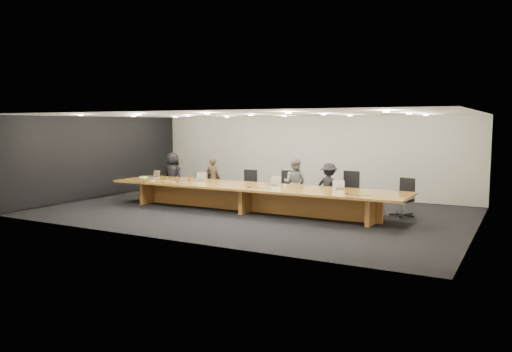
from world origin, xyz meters
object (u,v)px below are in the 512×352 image
(chair_far_left, at_px, (165,182))
(chair_mid_left, at_px, (248,186))
(water_bottle, at_px, (198,178))
(paper_cup_far, at_px, (335,189))
(conference_table, at_px, (251,193))
(person_c, at_px, (295,183))
(laptop_e, at_px, (339,185))
(chair_left, at_px, (209,185))
(person_b, at_px, (213,179))
(laptop_a, at_px, (154,174))
(amber_mug, at_px, (190,180))
(mic_center, at_px, (249,187))
(person_d, at_px, (329,187))
(laptop_b, at_px, (200,176))
(av_box, at_px, (152,180))
(chair_mid_right, at_px, (285,188))
(laptop_d, at_px, (273,181))
(mic_right, at_px, (347,194))
(chair_far_right, at_px, (403,197))
(chair_right, at_px, (347,191))
(mic_left, at_px, (178,182))
(person_a, at_px, (173,175))
(paper_cup_near, at_px, (285,186))

(chair_far_left, xyz_separation_m, chair_mid_left, (3.24, 0.18, 0.02))
(water_bottle, distance_m, paper_cup_far, 4.53)
(conference_table, bearing_deg, water_bottle, 172.66)
(person_c, xyz_separation_m, laptop_e, (1.70, -0.88, 0.14))
(chair_left, height_order, person_b, person_b)
(laptop_a, bearing_deg, chair_mid_left, 31.73)
(amber_mug, xyz_separation_m, mic_center, (2.31, -0.39, -0.04))
(mic_center, bearing_deg, chair_mid_left, 120.13)
(person_d, relative_size, water_bottle, 7.11)
(laptop_b, height_order, amber_mug, laptop_b)
(amber_mug, relative_size, av_box, 0.50)
(chair_left, distance_m, person_b, 0.28)
(water_bottle, bearing_deg, chair_mid_right, 20.69)
(av_box, bearing_deg, person_d, 38.80)
(person_c, bearing_deg, laptop_d, 71.86)
(person_c, bearing_deg, mic_right, 140.35)
(chair_left, xyz_separation_m, chair_far_right, (6.34, 0.07, 0.03))
(chair_right, distance_m, mic_left, 5.08)
(person_a, distance_m, mic_left, 2.13)
(laptop_e, bearing_deg, conference_table, 164.54)
(laptop_b, bearing_deg, mic_left, -119.27)
(amber_mug, bearing_deg, conference_table, 0.17)
(laptop_e, xyz_separation_m, mic_right, (0.47, -0.74, -0.11))
(chair_mid_right, relative_size, mic_center, 8.85)
(person_a, relative_size, mic_left, 11.44)
(mic_left, bearing_deg, mic_center, -0.20)
(mic_right, bearing_deg, person_d, 123.73)
(person_b, bearing_deg, chair_mid_left, 178.48)
(water_bottle, relative_size, paper_cup_far, 2.27)
(laptop_b, xyz_separation_m, mic_center, (2.14, -0.67, -0.12))
(laptop_b, bearing_deg, person_b, 96.99)
(chair_far_right, relative_size, person_c, 0.72)
(person_c, distance_m, laptop_e, 1.92)
(chair_far_left, bearing_deg, mic_left, -31.01)
(laptop_e, height_order, water_bottle, laptop_e)
(water_bottle, xyz_separation_m, mic_center, (2.19, -0.66, -0.08))
(chair_mid_right, height_order, person_b, person_b)
(person_c, bearing_deg, paper_cup_near, 97.33)
(chair_mid_left, relative_size, chair_right, 0.90)
(chair_left, relative_size, person_d, 0.72)
(chair_mid_right, bearing_deg, mic_center, -99.44)
(paper_cup_near, height_order, mic_center, paper_cup_near)
(amber_mug, xyz_separation_m, paper_cup_far, (4.65, 0.15, -0.01))
(chair_left, xyz_separation_m, person_b, (0.17, -0.02, 0.22))
(person_c, relative_size, mic_right, 13.31)
(conference_table, distance_m, chair_left, 2.64)
(person_c, bearing_deg, laptop_a, 8.05)
(chair_left, xyz_separation_m, person_a, (-1.46, -0.08, 0.27))
(chair_mid_right, height_order, mic_left, chair_mid_right)
(mic_right, bearing_deg, water_bottle, 172.91)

